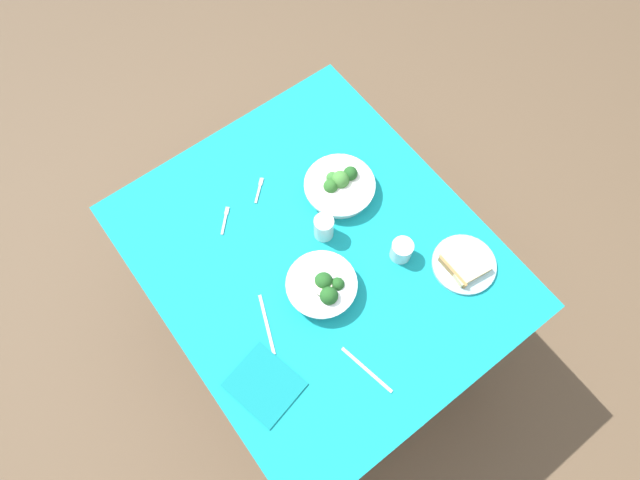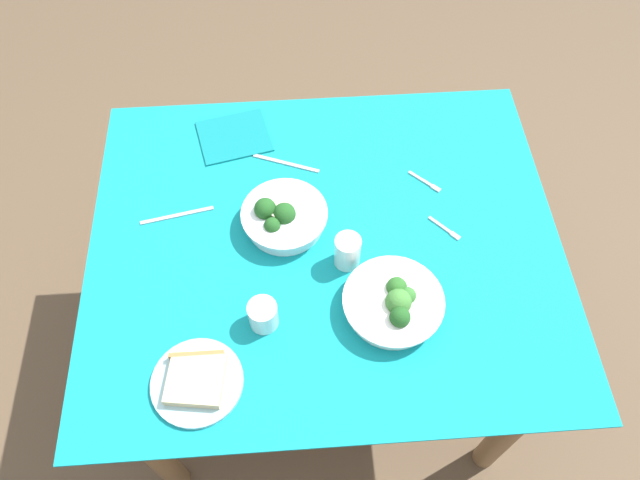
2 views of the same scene
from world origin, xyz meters
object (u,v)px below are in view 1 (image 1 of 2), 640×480
Objects in this scene: broccoli_bowl_far at (339,186)px; bread_side_plate at (464,264)px; water_glass_center at (324,227)px; broccoli_bowl_near at (323,286)px; table_knife_right at (267,324)px; napkin_folded_upper at (264,384)px; water_glass_side at (402,250)px; fork_by_far_bowl at (259,189)px; table_knife_left at (367,370)px; fork_by_near_bowl at (225,219)px.

bread_side_plate is (0.47, 0.15, -0.02)m from broccoli_bowl_far.
water_glass_center is at bearing -55.10° from broccoli_bowl_far.
broccoli_bowl_near is 1.15× the size of table_knife_right.
water_glass_center is at bearing 123.23° from napkin_folded_upper.
napkin_folded_upper is at bearing -82.67° from water_glass_side.
table_knife_right is (-0.01, -0.21, -0.03)m from broccoli_bowl_near.
water_glass_center reaches higher than fork_by_far_bowl.
fork_by_far_bowl is at bearing -163.85° from water_glass_center.
bread_side_plate is 2.60× the size of fork_by_far_bowl.
broccoli_bowl_near is at bearing -116.62° from bread_side_plate.
fork_by_far_bowl is (-0.49, -0.23, -0.04)m from water_glass_side.
table_knife_left is (0.54, -0.32, -0.03)m from broccoli_bowl_far.
broccoli_bowl_far is 0.18m from water_glass_center.
broccoli_bowl_near is 0.29m from water_glass_side.
water_glass_center is at bearing -91.82° from fork_by_near_bowl.
napkin_folded_upper is (-0.08, -0.74, -0.01)m from bread_side_plate.
fork_by_far_bowl is (-0.27, -0.08, -0.05)m from water_glass_center.
broccoli_bowl_near is at bearing -120.32° from fork_by_near_bowl.
broccoli_bowl_near is 2.74× the size of fork_by_near_bowl.
napkin_folded_upper reaches higher than fork_by_far_bowl.
bread_side_plate is 1.06× the size of napkin_folded_upper.
fork_by_far_bowl is (-0.43, 0.05, -0.03)m from broccoli_bowl_near.
fork_by_far_bowl is at bearing -10.10° from table_knife_right.
napkin_folded_upper is (0.13, -0.32, -0.03)m from broccoli_bowl_near.
water_glass_center is at bearing -144.02° from water_glass_side.
broccoli_bowl_far is at bearing -80.37° from fork_by_far_bowl.
table_knife_right is at bearing 143.03° from napkin_folded_upper.
fork_by_near_bowl is (-0.46, -0.39, -0.04)m from water_glass_side.
table_knife_right is 0.19m from napkin_folded_upper.
fork_by_near_bowl is (-0.24, -0.24, -0.05)m from water_glass_center.
napkin_folded_upper is at bearing -165.86° from fork_by_far_bowl.
water_glass_center reaches higher than table_knife_right.
table_knife_left is at bearing -130.16° from table_knife_right.
water_glass_center is 0.34m from fork_by_near_bowl.
fork_by_near_bowl is 0.40m from table_knife_right.
water_glass_center is at bearing -45.23° from table_knife_right.
water_glass_side is at bearing -76.76° from table_knife_right.
broccoli_bowl_far is 0.37m from broccoli_bowl_near.
broccoli_bowl_far is at bearing -177.76° from water_glass_side.
broccoli_bowl_near reaches higher than fork_by_far_bowl.
fork_by_near_bowl and table_knife_right have the same top height.
broccoli_bowl_far is 3.02× the size of fork_by_far_bowl.
napkin_folded_upper is (0.39, -0.59, -0.03)m from broccoli_bowl_far.
table_knife_left is at bearing -130.60° from fork_by_near_bowl.
table_knife_right is (-0.07, -0.49, -0.04)m from water_glass_side.
fork_by_far_bowl is 0.49m from table_knife_right.
water_glass_center is 1.18× the size of fork_by_far_bowl.
water_glass_side is 0.50m from table_knife_right.
water_glass_side is 0.61m from fork_by_near_bowl.
napkin_folded_upper is (0.54, -0.21, 0.00)m from fork_by_near_bowl.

